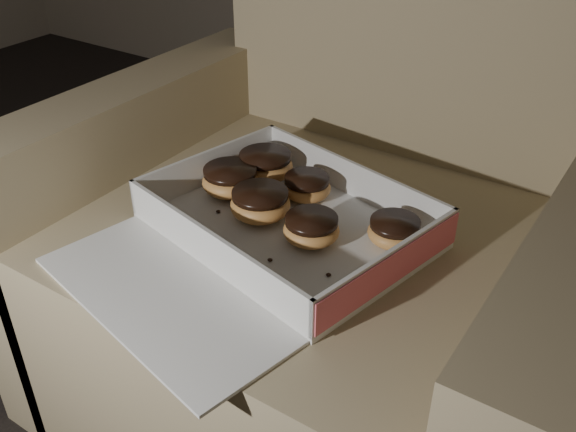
{
  "coord_description": "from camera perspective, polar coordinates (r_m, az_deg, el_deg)",
  "views": [
    {
      "loc": [
        0.68,
        0.31,
        0.93
      ],
      "look_at": [
        0.25,
        0.95,
        0.43
      ],
      "focal_mm": 40.0,
      "sensor_mm": 36.0,
      "label": 1
    }
  ],
  "objects": [
    {
      "name": "bakery_box",
      "position": [
        0.91,
        -1.7,
        -1.81
      ],
      "size": [
        0.46,
        0.51,
        0.06
      ],
      "rotation": [
        0.0,
        0.0,
        -0.22
      ],
      "color": "silver",
      "rests_on": "armchair"
    },
    {
      "name": "donut_b",
      "position": [
        1.05,
        -2.03,
        4.53
      ],
      "size": [
        0.09,
        0.09,
        0.05
      ],
      "color": "#D8914B",
      "rests_on": "bakery_box"
    },
    {
      "name": "crumb_a",
      "position": [
        0.84,
        3.62,
        -5.23
      ],
      "size": [
        0.01,
        0.01,
        0.0
      ],
      "primitive_type": "ellipsoid",
      "color": "black",
      "rests_on": "bakery_box"
    },
    {
      "name": "crumb_c",
      "position": [
        0.8,
        3.64,
        -7.25
      ],
      "size": [
        0.01,
        0.01,
        0.0
      ],
      "primitive_type": "ellipsoid",
      "color": "black",
      "rests_on": "bakery_box"
    },
    {
      "name": "crumb_b",
      "position": [
        1.02,
        -6.76,
        1.94
      ],
      "size": [
        0.01,
        0.01,
        0.0
      ],
      "primitive_type": "ellipsoid",
      "color": "black",
      "rests_on": "bakery_box"
    },
    {
      "name": "donut_e",
      "position": [
        0.89,
        2.09,
        -1.12
      ],
      "size": [
        0.08,
        0.08,
        0.04
      ],
      "color": "#D8914B",
      "rests_on": "bakery_box"
    },
    {
      "name": "donut_f",
      "position": [
        0.94,
        -2.49,
        1.13
      ],
      "size": [
        0.09,
        0.09,
        0.04
      ],
      "color": "#D8914B",
      "rests_on": "bakery_box"
    },
    {
      "name": "donut_c",
      "position": [
        1.01,
        -5.13,
        3.21
      ],
      "size": [
        0.09,
        0.09,
        0.04
      ],
      "color": "#D8914B",
      "rests_on": "bakery_box"
    },
    {
      "name": "crumb_d",
      "position": [
        0.86,
        -1.61,
        -3.92
      ],
      "size": [
        0.01,
        0.01,
        0.0
      ],
      "primitive_type": "ellipsoid",
      "color": "black",
      "rests_on": "bakery_box"
    },
    {
      "name": "armchair",
      "position": [
        1.08,
        3.81,
        -4.18
      ],
      "size": [
        0.86,
        0.73,
        0.9
      ],
      "color": "#968160",
      "rests_on": "floor"
    },
    {
      "name": "donut_d",
      "position": [
        0.9,
        9.44,
        -1.32
      ],
      "size": [
        0.07,
        0.07,
        0.04
      ],
      "color": "#D8914B",
      "rests_on": "bakery_box"
    },
    {
      "name": "donut_a",
      "position": [
        0.99,
        1.69,
        2.63
      ],
      "size": [
        0.07,
        0.07,
        0.04
      ],
      "color": "#D8914B",
      "rests_on": "bakery_box"
    },
    {
      "name": "crumb_e",
      "position": [
        0.97,
        -6.23,
        0.4
      ],
      "size": [
        0.01,
        0.01,
        0.0
      ],
      "primitive_type": "ellipsoid",
      "color": "black",
      "rests_on": "bakery_box"
    }
  ]
}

